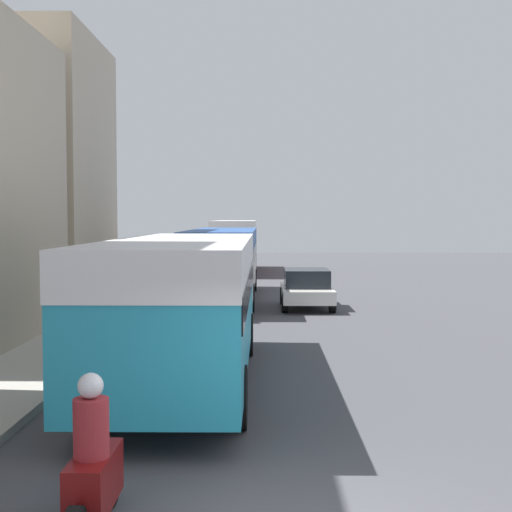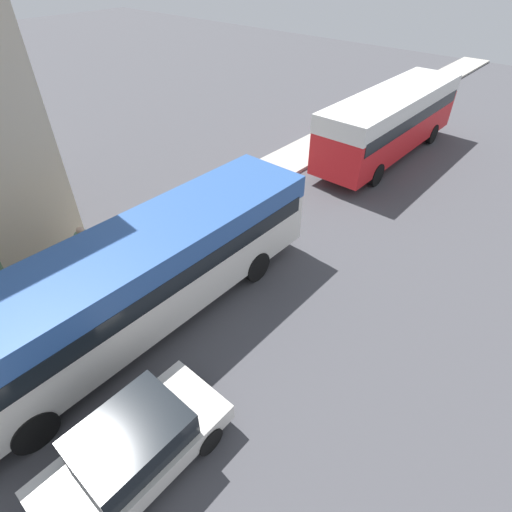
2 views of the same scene
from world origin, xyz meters
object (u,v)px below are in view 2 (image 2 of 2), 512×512
object	(u,v)px
car_crossing	(134,447)
bus_third_in_line	(392,116)
bus_following	(132,274)
pedestrian_near_curb	(87,251)
pedestrian_walking_away	(1,278)

from	to	relation	value
car_crossing	bus_third_in_line	bearing A→B (deg)	-79.19
bus_following	pedestrian_near_curb	bearing A→B (deg)	176.19
car_crossing	pedestrian_near_curb	world-z (taller)	pedestrian_near_curb
bus_following	car_crossing	world-z (taller)	bus_following
bus_following	pedestrian_near_curb	world-z (taller)	bus_following
bus_third_in_line	car_crossing	bearing A→B (deg)	-79.19
pedestrian_near_curb	pedestrian_walking_away	bearing A→B (deg)	-108.09
bus_third_in_line	bus_following	bearing A→B (deg)	-89.43
bus_third_in_line	car_crossing	size ratio (longest dim) A/B	2.61
pedestrian_walking_away	pedestrian_near_curb	bearing A→B (deg)	71.91
bus_third_in_line	pedestrian_near_curb	distance (m)	14.89
bus_following	bus_third_in_line	xyz separation A→B (m)	(-0.15, 14.80, 0.17)
bus_following	car_crossing	distance (m)	4.12
bus_following	car_crossing	size ratio (longest dim) A/B	3.01
bus_third_in_line	pedestrian_near_curb	world-z (taller)	bus_third_in_line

